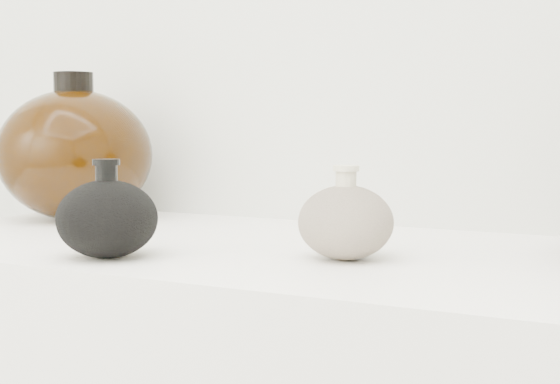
% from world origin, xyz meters
% --- Properties ---
extents(black_gourd_vase, '(0.15, 0.15, 0.12)m').
position_xyz_m(black_gourd_vase, '(-0.19, 0.78, 0.95)').
color(black_gourd_vase, black).
rests_on(black_gourd_vase, display_counter).
extents(cream_gourd_vase, '(0.14, 0.14, 0.11)m').
position_xyz_m(cream_gourd_vase, '(0.07, 0.90, 0.94)').
color(cream_gourd_vase, beige).
rests_on(cream_gourd_vase, display_counter).
extents(left_round_pot, '(0.30, 0.30, 0.24)m').
position_xyz_m(left_round_pot, '(-0.47, 1.05, 1.01)').
color(left_round_pot, black).
rests_on(left_round_pot, display_counter).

